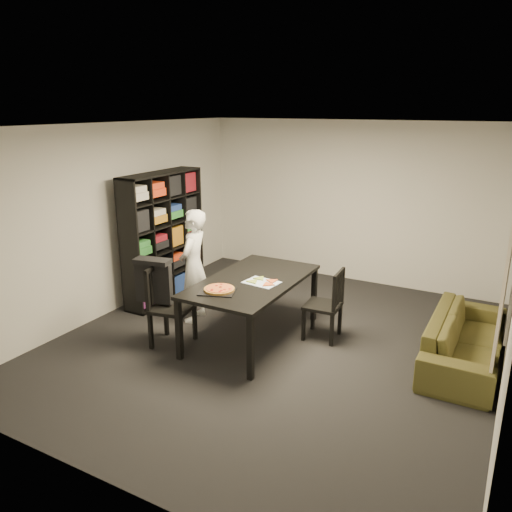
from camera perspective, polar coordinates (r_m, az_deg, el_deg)
The scene contains 14 objects.
room at distance 5.78m, azimuth 2.38°, elevation 1.66°, with size 5.01×5.51×2.61m.
curtain_left at distance 5.35m, azimuth 26.52°, elevation -3.09°, with size 0.03×0.70×2.25m, color beige.
curtain_right at distance 6.35m, azimuth 27.01°, elevation -0.21°, with size 0.03×0.70×2.25m, color beige.
bookshelf at distance 7.49m, azimuth -10.52°, elevation 2.17°, with size 0.35×1.50×1.90m, color black.
dining_table at distance 6.10m, azimuth -0.45°, elevation -3.31°, with size 1.04×1.87×0.78m.
chair_left at distance 6.13m, azimuth -10.40°, elevation -4.95°, with size 0.54×0.54×0.99m.
chair_right at distance 6.22m, azimuth 8.42°, elevation -5.03°, with size 0.44×0.44×0.90m.
draped_jacket at distance 6.10m, azimuth -11.65°, elevation -2.58°, with size 0.47×0.27×0.55m.
person at distance 6.69m, azimuth -7.15°, elevation -1.13°, with size 0.56×0.36×1.52m, color silver.
baking_tray at distance 5.70m, azimuth -4.44°, elevation -4.05°, with size 0.40×0.32×0.01m, color black.
pepperoni_pizza at distance 5.71m, azimuth -4.22°, elevation -3.79°, with size 0.35×0.35×0.03m.
kitchen_towel at distance 5.97m, azimuth 0.65°, elevation -3.04°, with size 0.40×0.30×0.01m, color white.
pizza_slices at distance 5.98m, azimuth 0.81°, elevation -2.89°, with size 0.37×0.31×0.01m, color gold, non-canonical shape.
sofa at distance 6.18m, azimuth 22.82°, elevation -8.79°, with size 1.90×0.74×0.56m, color #3E3F19.
Camera 1 is at (2.45, -5.01, 2.81)m, focal length 35.00 mm.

